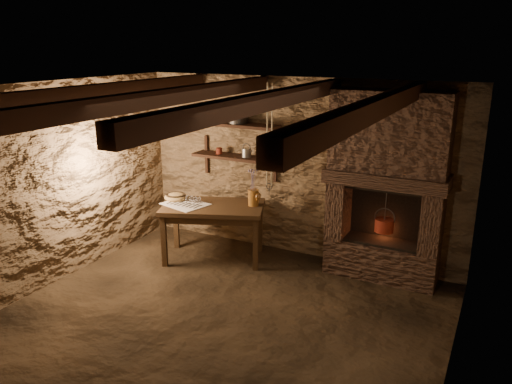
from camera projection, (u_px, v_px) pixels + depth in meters
The scene contains 25 objects.
floor at pixel (221, 318), 5.30m from camera, with size 4.50×4.50×0.00m, color black.
back_wall at pixel (297, 168), 6.66m from camera, with size 4.50×0.04×2.40m, color #4F3925.
front_wall at pixel (59, 300), 3.25m from camera, with size 4.50×0.04×2.40m, color #4F3925.
left_wall at pixel (57, 184), 5.94m from camera, with size 0.04×4.00×2.40m, color #4F3925.
right_wall at pixel (461, 253), 3.97m from camera, with size 0.04×4.00×2.40m, color #4F3925.
ceiling at pixel (216, 89), 4.61m from camera, with size 4.50×4.00×0.04m, color black.
beam_far_left at pixel (96, 92), 5.29m from camera, with size 0.14×3.95×0.16m, color black.
beam_mid_left at pixel (172, 96), 4.86m from camera, with size 0.14×3.95×0.16m, color black.
beam_mid_right at pixel (264, 101), 4.42m from camera, with size 0.14×3.95×0.16m, color black.
beam_far_right at pixel (377, 108), 3.98m from camera, with size 0.14×3.95×0.16m, color black.
shelf_lower at pixel (235, 157), 6.87m from camera, with size 1.25×0.30×0.04m, color black.
shelf_upper at pixel (235, 125), 6.74m from camera, with size 1.25×0.30×0.04m, color black.
hearth at pixel (387, 182), 5.91m from camera, with size 1.43×0.51×2.30m.
work_table at pixel (214, 230), 6.67m from camera, with size 1.51×1.19×0.76m.
linen_cloth at pixel (186, 204), 6.61m from camera, with size 0.56×0.45×0.01m, color white.
pewter_cutlery_row at pixel (185, 204), 6.59m from camera, with size 0.47×0.18×0.01m, color gray, non-canonical shape.
drinking_glasses at pixel (191, 199), 6.68m from camera, with size 0.18×0.05×0.07m, color silver, non-canonical shape.
stoneware_jug at pixel (254, 190), 6.51m from camera, with size 0.17×0.17×0.49m.
wooden_bowl at pixel (176, 197), 6.80m from camera, with size 0.31×0.31×0.11m, color #A58047.
iron_stockpot at pixel (238, 116), 6.68m from camera, with size 0.26×0.26×0.20m, color #292725.
tin_pan at pixel (220, 111), 6.91m from camera, with size 0.28×0.28×0.04m, color #9C9C97.
small_kettle at pixel (247, 153), 6.77m from camera, with size 0.17×0.13×0.19m, color #9C9C97, non-canonical shape.
rusty_tin at pixel (219, 151), 6.96m from camera, with size 0.09×0.09×0.09m, color maroon.
red_pot at pixel (384, 224), 6.00m from camera, with size 0.28×0.28×0.54m.
hanging_ropes at pixel (270, 136), 5.66m from camera, with size 0.08×0.08×1.20m, color beige, non-canonical shape.
Camera 1 is at (2.47, -4.01, 2.80)m, focal length 35.00 mm.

